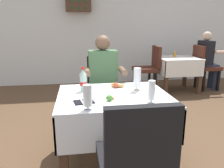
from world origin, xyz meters
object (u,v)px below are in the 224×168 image
plate_near_camera (110,100)px  beer_glass_middle (152,91)px  background_chair_left (149,66)px  plate_far_diner (116,87)px  beer_glass_right (137,79)px  wall_bottle_rack (78,2)px  main_dining_table (114,111)px  chair_near_camera_side (135,160)px  beer_glass_left (88,97)px  background_chair_right (204,65)px  napkin_cutlery_set (84,102)px  background_dining_table (177,66)px  cola_bottle_primary (83,81)px  chair_far_diner_seat (104,88)px  seated_diner_far (104,79)px  background_table_tumbler (175,54)px  background_patron (207,57)px

plate_near_camera → beer_glass_middle: (0.34, -0.09, 0.10)m
background_chair_left → plate_far_diner: bearing=-116.1°
beer_glass_right → wall_bottle_rack: wall_bottle_rack is taller
main_dining_table → wall_bottle_rack: 3.52m
chair_near_camera_side → plate_far_diner: 1.06m
chair_near_camera_side → beer_glass_right: 1.03m
main_dining_table → beer_glass_middle: size_ratio=5.27×
beer_glass_left → background_chair_right: (2.65, 2.77, -0.28)m
napkin_cutlery_set → background_dining_table: napkin_cutlery_set is taller
main_dining_table → chair_near_camera_side: chair_near_camera_side is taller
beer_glass_middle → cola_bottle_primary: size_ratio=0.82×
plate_near_camera → napkin_cutlery_set: bearing=173.4°
chair_far_diner_seat → background_dining_table: size_ratio=1.15×
seated_diner_far → background_dining_table: 2.44m
main_dining_table → cola_bottle_primary: 0.43m
background_dining_table → background_table_tumbler: 0.27m
plate_near_camera → background_chair_left: size_ratio=0.24×
beer_glass_right → wall_bottle_rack: 3.34m
main_dining_table → background_chair_left: (1.13, 2.39, -0.00)m
plate_far_diner → wall_bottle_rack: bearing=96.3°
background_patron → background_chair_left: bearing=-180.0°
beer_glass_right → background_table_tumbler: size_ratio=2.13×
main_dining_table → plate_far_diner: (0.06, 0.20, 0.19)m
background_patron → napkin_cutlery_set: bearing=-136.7°
chair_near_camera_side → beer_glass_right: bearing=74.5°
main_dining_table → beer_glass_middle: beer_glass_middle is taller
chair_near_camera_side → plate_near_camera: chair_near_camera_side is taller
cola_bottle_primary → background_patron: (2.72, 2.22, -0.12)m
beer_glass_middle → chair_far_diner_seat: bearing=103.7°
background_chair_left → plate_near_camera: bearing=-114.7°
cola_bottle_primary → background_table_tumbler: bearing=49.0°
main_dining_table → background_table_tumbler: size_ratio=9.72×
background_table_tumbler → plate_near_camera: bearing=-123.6°
beer_glass_middle → wall_bottle_rack: size_ratio=0.36×
chair_near_camera_side → beer_glass_right: chair_near_camera_side is taller
plate_near_camera → background_patron: 3.61m
beer_glass_right → beer_glass_middle: bearing=-88.1°
beer_glass_left → beer_glass_middle: size_ratio=1.02×
beer_glass_middle → beer_glass_left: bearing=-172.3°
background_chair_right → background_dining_table: bearing=-180.0°
chair_near_camera_side → wall_bottle_rack: wall_bottle_rack is taller
beer_glass_left → plate_far_diner: bearing=60.7°
chair_far_diner_seat → background_chair_left: size_ratio=1.00×
background_table_tumbler → chair_far_diner_seat: bearing=-136.2°
beer_glass_middle → beer_glass_right: (-0.01, 0.41, 0.01)m
background_dining_table → wall_bottle_rack: bearing=157.4°
main_dining_table → plate_near_camera: plate_near_camera is taller
chair_far_diner_seat → background_chair_right: 2.85m
beer_glass_middle → wall_bottle_rack: bearing=98.9°
plate_far_diner → cola_bottle_primary: 0.36m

